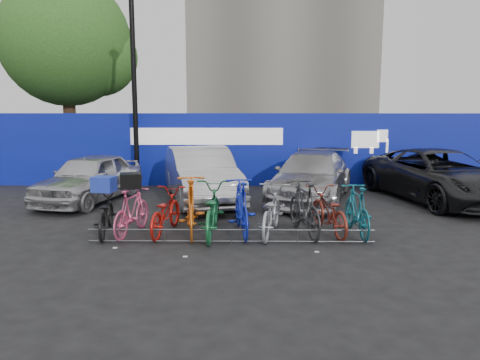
{
  "coord_description": "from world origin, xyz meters",
  "views": [
    {
      "loc": [
        0.27,
        -9.43,
        2.71
      ],
      "look_at": [
        0.14,
        2.0,
        0.84
      ],
      "focal_mm": 35.0,
      "sensor_mm": 36.0,
      "label": 1
    }
  ],
  "objects_px": {
    "bike_0": "(105,213)",
    "bike_1": "(132,212)",
    "car_3": "(440,176)",
    "bike_6": "(271,211)",
    "bike_4": "(211,210)",
    "lamppost": "(134,85)",
    "tree": "(72,45)",
    "bike_rack": "(231,236)",
    "car_0": "(89,178)",
    "car_1": "(201,175)",
    "bike_9": "(357,210)",
    "bike_3": "(191,206)",
    "car_2": "(311,176)",
    "bike_8": "(328,211)",
    "bike_7": "(304,208)",
    "bike_5": "(241,207)",
    "bike_2": "(165,212)"
  },
  "relations": [
    {
      "from": "bike_0",
      "to": "bike_1",
      "type": "distance_m",
      "value": 0.57
    },
    {
      "from": "car_3",
      "to": "bike_6",
      "type": "xyz_separation_m",
      "value": [
        -4.92,
        -3.5,
        -0.22
      ]
    },
    {
      "from": "bike_4",
      "to": "lamppost",
      "type": "bearing_deg",
      "value": -61.95
    },
    {
      "from": "tree",
      "to": "bike_rack",
      "type": "distance_m",
      "value": 13.55
    },
    {
      "from": "tree",
      "to": "car_0",
      "type": "xyz_separation_m",
      "value": [
        2.71,
        -6.69,
        -4.4
      ]
    },
    {
      "from": "car_1",
      "to": "bike_0",
      "type": "xyz_separation_m",
      "value": [
        -1.69,
        -3.38,
        -0.3
      ]
    },
    {
      "from": "car_1",
      "to": "bike_9",
      "type": "xyz_separation_m",
      "value": [
        3.55,
        -3.39,
        -0.22
      ]
    },
    {
      "from": "bike_1",
      "to": "bike_4",
      "type": "bearing_deg",
      "value": -170.11
    },
    {
      "from": "car_3",
      "to": "bike_9",
      "type": "relative_size",
      "value": 2.93
    },
    {
      "from": "car_1",
      "to": "bike_3",
      "type": "xyz_separation_m",
      "value": [
        0.11,
        -3.38,
        -0.14
      ]
    },
    {
      "from": "car_2",
      "to": "car_3",
      "type": "xyz_separation_m",
      "value": [
        3.58,
        -0.13,
        0.05
      ]
    },
    {
      "from": "bike_9",
      "to": "bike_6",
      "type": "bearing_deg",
      "value": -2.39
    },
    {
      "from": "tree",
      "to": "car_1",
      "type": "height_order",
      "value": "tree"
    },
    {
      "from": "bike_rack",
      "to": "bike_0",
      "type": "bearing_deg",
      "value": 166.28
    },
    {
      "from": "tree",
      "to": "bike_8",
      "type": "bearing_deg",
      "value": -48.37
    },
    {
      "from": "bike_rack",
      "to": "bike_3",
      "type": "xyz_separation_m",
      "value": [
        -0.85,
        0.65,
        0.45
      ]
    },
    {
      "from": "car_0",
      "to": "tree",
      "type": "bearing_deg",
      "value": 126.0
    },
    {
      "from": "lamppost",
      "to": "car_2",
      "type": "relative_size",
      "value": 1.31
    },
    {
      "from": "tree",
      "to": "bike_1",
      "type": "distance_m",
      "value": 11.99
    },
    {
      "from": "bike_rack",
      "to": "bike_7",
      "type": "xyz_separation_m",
      "value": [
        1.5,
        0.67,
        0.41
      ]
    },
    {
      "from": "bike_3",
      "to": "bike_9",
      "type": "bearing_deg",
      "value": 173.53
    },
    {
      "from": "bike_8",
      "to": "bike_5",
      "type": "bearing_deg",
      "value": -9.59
    },
    {
      "from": "bike_9",
      "to": "tree",
      "type": "bearing_deg",
      "value": -49.42
    },
    {
      "from": "lamppost",
      "to": "bike_0",
      "type": "relative_size",
      "value": 3.52
    },
    {
      "from": "bike_rack",
      "to": "bike_8",
      "type": "height_order",
      "value": "bike_8"
    },
    {
      "from": "car_3",
      "to": "bike_4",
      "type": "distance_m",
      "value": 7.12
    },
    {
      "from": "tree",
      "to": "lamppost",
      "type": "relative_size",
      "value": 1.28
    },
    {
      "from": "bike_5",
      "to": "bike_9",
      "type": "bearing_deg",
      "value": 172.23
    },
    {
      "from": "bike_8",
      "to": "bike_0",
      "type": "bearing_deg",
      "value": -11.29
    },
    {
      "from": "car_3",
      "to": "bike_8",
      "type": "xyz_separation_m",
      "value": [
        -3.7,
        -3.38,
        -0.24
      ]
    },
    {
      "from": "car_0",
      "to": "bike_4",
      "type": "distance_m",
      "value": 4.99
    },
    {
      "from": "bike_6",
      "to": "bike_9",
      "type": "distance_m",
      "value": 1.79
    },
    {
      "from": "bike_1",
      "to": "bike_2",
      "type": "bearing_deg",
      "value": -160.12
    },
    {
      "from": "car_2",
      "to": "bike_1",
      "type": "xyz_separation_m",
      "value": [
        -4.23,
        -3.66,
        -0.18
      ]
    },
    {
      "from": "lamppost",
      "to": "bike_3",
      "type": "xyz_separation_m",
      "value": [
        2.35,
        -5.35,
        -2.66
      ]
    },
    {
      "from": "bike_rack",
      "to": "bike_6",
      "type": "xyz_separation_m",
      "value": [
        0.81,
        0.64,
        0.34
      ]
    },
    {
      "from": "bike_8",
      "to": "bike_rack",
      "type": "bearing_deg",
      "value": 7.95
    },
    {
      "from": "bike_1",
      "to": "bike_9",
      "type": "relative_size",
      "value": 0.93
    },
    {
      "from": "bike_rack",
      "to": "car_1",
      "type": "xyz_separation_m",
      "value": [
        -0.95,
        4.03,
        0.59
      ]
    },
    {
      "from": "bike_rack",
      "to": "bike_0",
      "type": "height_order",
      "value": "bike_0"
    },
    {
      "from": "bike_1",
      "to": "bike_6",
      "type": "height_order",
      "value": "bike_6"
    },
    {
      "from": "car_0",
      "to": "bike_4",
      "type": "relative_size",
      "value": 1.91
    },
    {
      "from": "lamppost",
      "to": "car_2",
      "type": "distance_m",
      "value": 6.19
    },
    {
      "from": "car_3",
      "to": "bike_8",
      "type": "height_order",
      "value": "car_3"
    },
    {
      "from": "bike_6",
      "to": "bike_7",
      "type": "xyz_separation_m",
      "value": [
        0.7,
        0.03,
        0.07
      ]
    },
    {
      "from": "lamppost",
      "to": "bike_8",
      "type": "bearing_deg",
      "value": -45.11
    },
    {
      "from": "car_2",
      "to": "car_3",
      "type": "relative_size",
      "value": 0.9
    },
    {
      "from": "bike_6",
      "to": "bike_8",
      "type": "relative_size",
      "value": 1.04
    },
    {
      "from": "bike_rack",
      "to": "bike_4",
      "type": "height_order",
      "value": "bike_4"
    },
    {
      "from": "bike_9",
      "to": "bike_4",
      "type": "bearing_deg",
      "value": -0.88
    }
  ]
}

